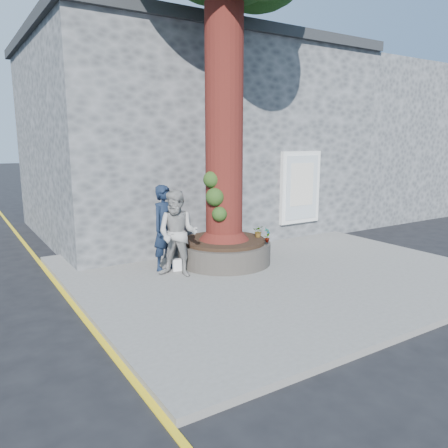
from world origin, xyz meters
TOP-DOWN VIEW (x-y plane):
  - ground at (0.00, 0.00)m, footprint 120.00×120.00m
  - pavement at (1.50, 1.00)m, footprint 9.00×8.00m
  - yellow_line at (-3.05, 1.00)m, footprint 0.10×30.00m
  - stone_shop at (2.50, 7.20)m, footprint 10.30×8.30m
  - neighbour_shop at (10.50, 7.20)m, footprint 6.00×8.00m
  - planter at (0.80, 2.00)m, footprint 2.30×2.30m
  - man at (-0.68, 2.22)m, footprint 0.86×0.72m
  - woman at (-0.65, 1.63)m, footprint 1.19×1.18m
  - shopping_bag at (-0.51, 1.99)m, footprint 0.22×0.17m
  - plant_a at (1.48, 1.15)m, footprint 0.22×0.19m
  - plant_b at (1.65, 2.85)m, footprint 0.25×0.25m
  - plant_c at (-0.05, 2.81)m, footprint 0.28×0.28m
  - plant_d at (1.65, 1.71)m, footprint 0.36×0.36m

SIDE VIEW (x-z plane):
  - ground at x=0.00m, z-range 0.00..0.00m
  - yellow_line at x=-3.05m, z-range 0.00..0.01m
  - pavement at x=1.50m, z-range 0.00..0.12m
  - shopping_bag at x=-0.51m, z-range 0.12..0.40m
  - planter at x=0.80m, z-range 0.11..0.71m
  - plant_d at x=1.65m, z-range 0.72..1.02m
  - plant_b at x=1.65m, z-range 0.72..1.08m
  - plant_a at x=1.48m, z-range 0.72..1.08m
  - plant_c at x=-0.05m, z-range 0.72..1.08m
  - woman at x=-0.65m, z-range 0.12..2.06m
  - man at x=-0.68m, z-range 0.12..2.13m
  - neighbour_shop at x=10.50m, z-range 0.00..6.00m
  - stone_shop at x=2.50m, z-range 0.01..6.31m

